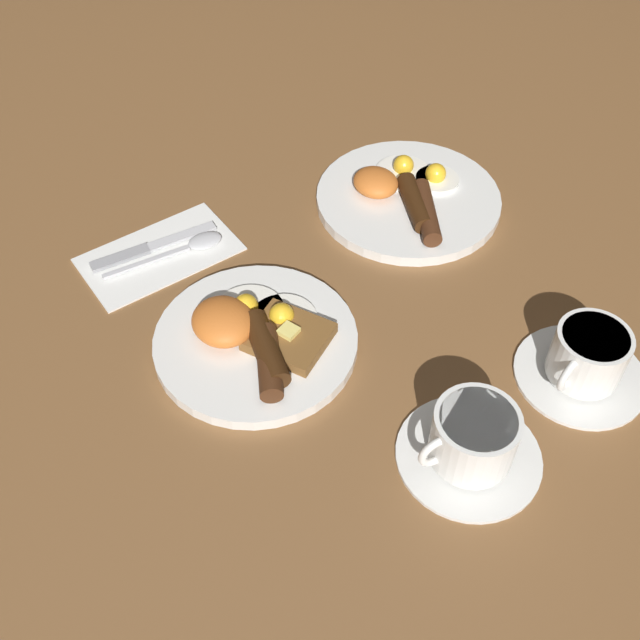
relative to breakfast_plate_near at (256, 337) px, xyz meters
name	(u,v)px	position (x,y,z in m)	size (l,w,h in m)	color
ground_plane	(256,345)	(0.00, 0.00, -0.02)	(3.00, 3.00, 0.00)	brown
breakfast_plate_near	(256,337)	(0.00, 0.00, 0.00)	(0.24, 0.24, 0.05)	white
breakfast_plate_far	(407,196)	(-0.09, 0.31, 0.00)	(0.25, 0.25, 0.04)	white
teacup_near	(472,441)	(0.25, 0.09, 0.02)	(0.15, 0.15, 0.07)	white
teacup_far	(586,360)	(0.25, 0.27, 0.01)	(0.15, 0.15, 0.07)	white
napkin	(159,254)	(-0.20, -0.02, -0.01)	(0.11, 0.20, 0.01)	white
knife	(147,248)	(-0.22, -0.03, -0.01)	(0.04, 0.17, 0.01)	silver
spoon	(192,245)	(-0.19, 0.02, -0.01)	(0.04, 0.16, 0.01)	silver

